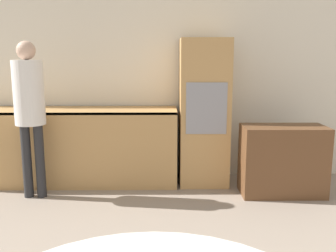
% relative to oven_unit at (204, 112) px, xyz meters
% --- Properties ---
extents(wall_back, '(6.64, 0.05, 2.60)m').
position_rel_oven_unit_xyz_m(wall_back, '(-0.43, 0.34, 0.41)').
color(wall_back, silver).
rests_on(wall_back, ground_plane).
extents(kitchen_counter, '(2.56, 0.60, 0.94)m').
position_rel_oven_unit_xyz_m(kitchen_counter, '(-1.62, -0.01, -0.41)').
color(kitchen_counter, tan).
rests_on(kitchen_counter, ground_plane).
extents(oven_unit, '(0.59, 0.59, 1.79)m').
position_rel_oven_unit_xyz_m(oven_unit, '(0.00, 0.00, 0.00)').
color(oven_unit, tan).
rests_on(oven_unit, ground_plane).
extents(sideboard, '(0.94, 0.45, 0.80)m').
position_rel_oven_unit_xyz_m(sideboard, '(0.87, -0.44, -0.49)').
color(sideboard, brown).
rests_on(sideboard, ground_plane).
extents(person_standing, '(0.33, 0.33, 1.74)m').
position_rel_oven_unit_xyz_m(person_standing, '(-1.96, -0.51, 0.19)').
color(person_standing, '#262628').
rests_on(person_standing, ground_plane).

